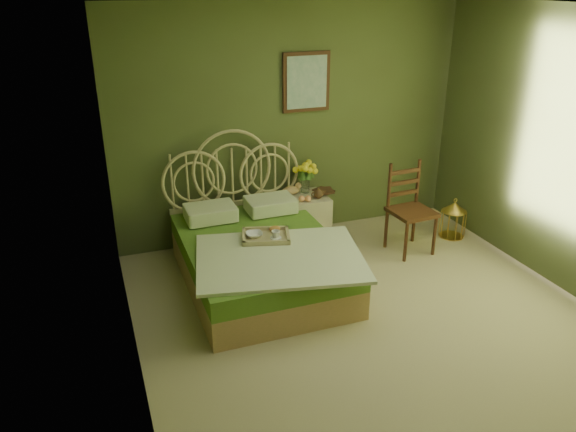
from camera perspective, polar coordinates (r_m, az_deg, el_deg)
name	(u,v)px	position (r m, az deg, el deg)	size (l,w,h in m)	color
floor	(384,333)	(4.96, 9.69, -11.65)	(4.50, 4.50, 0.00)	tan
ceiling	(410,10)	(4.09, 12.26, 19.80)	(4.50, 4.50, 0.00)	silver
wall_back	(291,124)	(6.30, 0.34, 9.37)	(4.00, 4.00, 0.00)	#526133
wall_left	(125,229)	(3.79, -16.21, -1.23)	(4.50, 4.50, 0.00)	#526133
wall_art	(306,82)	(6.24, 1.89, 13.45)	(0.54, 0.04, 0.64)	#39240F
bed	(259,255)	(5.52, -2.99, -3.96)	(1.68, 2.12, 1.31)	tan
nightstand	(305,210)	(6.40, 1.71, 0.58)	(0.48, 0.48, 0.96)	beige
chair	(409,203)	(6.22, 12.14, 1.34)	(0.46, 0.46, 0.98)	#39240F
birdcage	(453,220)	(6.77, 16.42, -0.37)	(0.28, 0.28, 0.43)	gold
book_lower	(319,193)	(6.39, 3.16, 2.38)	(0.17, 0.22, 0.02)	#381E0F
book_upper	(319,191)	(6.39, 3.17, 2.55)	(0.16, 0.22, 0.02)	#472819
cereal_bowl	(254,235)	(5.38, -3.45, -1.89)	(0.16, 0.16, 0.04)	white
coffee_cup	(276,235)	(5.33, -1.26, -1.90)	(0.08, 0.08, 0.08)	white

